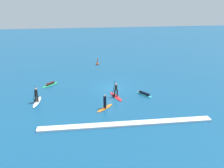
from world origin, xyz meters
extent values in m
plane|color=navy|center=(0.00, 0.00, 0.00)|extent=(120.00, 120.00, 0.00)
ellipsoid|color=#33C6CC|center=(3.59, -3.18, 0.05)|extent=(1.89, 2.48, 0.10)
cylinder|color=black|center=(3.62, -3.23, 0.25)|extent=(1.13, 1.51, 0.31)
sphere|color=tan|center=(3.12, -2.46, 0.27)|extent=(0.30, 0.30, 0.22)
ellipsoid|color=white|center=(-9.32, -3.77, 0.05)|extent=(0.91, 3.30, 0.10)
cylinder|color=black|center=(-9.20, -3.86, 0.55)|extent=(0.20, 0.20, 0.89)
cylinder|color=black|center=(-9.44, -3.67, 0.55)|extent=(0.20, 0.20, 0.89)
cylinder|color=black|center=(-9.32, -3.77, 1.27)|extent=(0.36, 0.36, 0.56)
sphere|color=beige|center=(-9.32, -3.77, 1.67)|extent=(0.28, 0.28, 0.25)
cylinder|color=black|center=(-9.57, -3.59, 1.06)|extent=(0.44, 0.09, 1.88)
cube|color=black|center=(-9.57, -3.59, 0.16)|extent=(0.21, 0.08, 0.32)
ellipsoid|color=orange|center=(-1.67, -6.47, 0.04)|extent=(2.23, 2.36, 0.07)
cylinder|color=black|center=(-1.72, -6.31, 0.46)|extent=(0.28, 0.28, 0.77)
cylinder|color=black|center=(-1.62, -6.62, 0.46)|extent=(0.28, 0.28, 0.77)
cylinder|color=black|center=(-1.67, -6.47, 1.12)|extent=(0.47, 0.47, 0.56)
sphere|color=tan|center=(-1.67, -6.47, 1.51)|extent=(0.30, 0.30, 0.21)
ellipsoid|color=red|center=(0.03, -3.35, 0.04)|extent=(1.45, 3.22, 0.08)
cylinder|color=black|center=(0.18, -3.39, 0.50)|extent=(0.21, 0.21, 0.83)
cylinder|color=black|center=(-0.11, -3.31, 0.50)|extent=(0.21, 0.21, 0.83)
cylinder|color=black|center=(0.03, -3.35, 1.20)|extent=(0.39, 0.39, 0.58)
sphere|color=tan|center=(0.03, -3.35, 1.62)|extent=(0.32, 0.32, 0.26)
cylinder|color=black|center=(-0.26, -3.27, 1.07)|extent=(0.40, 0.15, 1.94)
cube|color=black|center=(-0.26, -3.27, 0.14)|extent=(0.21, 0.11, 0.32)
ellipsoid|color=#23B266|center=(-8.30, 2.07, 0.04)|extent=(2.43, 2.62, 0.09)
cylinder|color=#381414|center=(-8.27, 2.11, 0.24)|extent=(1.10, 1.20, 0.32)
sphere|color=brown|center=(-8.78, 1.53, 0.26)|extent=(0.29, 0.29, 0.21)
sphere|color=#E55119|center=(-0.97, 11.77, 0.12)|extent=(0.47, 0.47, 0.47)
cylinder|color=#E55119|center=(-0.97, 11.77, 0.55)|extent=(0.14, 0.14, 1.11)
cube|color=white|center=(0.00, -10.53, 0.09)|extent=(17.03, 0.90, 0.18)
camera|label=1|loc=(-4.51, -33.13, 12.36)|focal=42.67mm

